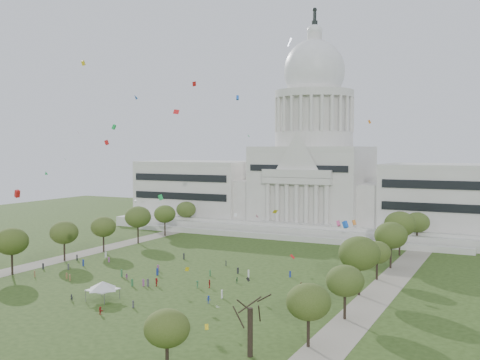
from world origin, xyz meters
The scene contains 33 objects.
ground centered at (0.00, 0.00, 0.00)m, with size 400.00×400.00×0.00m, color #2B4215.
capitol centered at (0.00, 113.59, 22.30)m, with size 160.00×64.50×91.30m.
path_left centered at (-48.00, 30.00, 0.02)m, with size 8.00×160.00×0.04m, color gray.
path_right centered at (48.00, 30.00, 0.02)m, with size 8.00×160.00×0.04m, color gray.
row_tree_r_0 centered at (44.94, -19.59, 7.75)m, with size 7.67×7.67×10.91m.
row_tree_l_1 centered at (-44.07, -2.96, 8.95)m, with size 8.86×8.86×12.59m.
row_tree_r_1 centered at (46.22, -1.75, 7.66)m, with size 7.58×7.58×10.78m.
row_tree_l_2 centered at (-45.04, 17.30, 8.51)m, with size 8.42×8.42×11.97m.
row_tree_r_2 centered at (44.17, 17.44, 9.66)m, with size 9.55×9.55×13.58m.
row_tree_l_3 centered at (-44.09, 33.92, 8.21)m, with size 8.12×8.12×11.55m.
row_tree_r_3 centered at (44.40, 34.48, 7.08)m, with size 7.01×7.01×9.98m.
row_tree_l_4 centered at (-44.08, 52.42, 9.39)m, with size 9.29×9.29×13.21m.
row_tree_r_4 centered at (44.76, 50.04, 9.29)m, with size 9.19×9.19×13.06m.
row_tree_l_5 centered at (-45.22, 71.01, 8.42)m, with size 8.33×8.33×11.85m.
row_tree_r_5 centered at (43.49, 70.19, 9.93)m, with size 9.82×9.82×13.96m.
row_tree_l_6 centered at (-46.87, 89.14, 8.27)m, with size 8.19×8.19×11.64m.
row_tree_r_6 centered at (45.96, 88.13, 8.51)m, with size 8.42×8.42×11.97m.
near_tree_1 centered at (30.00, -40.00, 7.00)m, with size 6.93×6.93×9.86m.
big_bare_tree centered at (38.00, -28.00, 8.67)m, with size 6.00×5.00×12.80m.
event_tent centered at (-5.70, -12.07, 3.39)m, with size 8.60×8.60×4.37m.
person_0 centered at (31.90, 13.48, 0.95)m, with size 0.93×0.60×1.89m, color olive.
person_2 centered at (30.84, 15.46, 1.00)m, with size 0.97×0.60×2.00m, color olive.
person_3 centered at (7.53, 6.55, 0.93)m, with size 1.20×0.62×1.86m, color #33723F.
person_4 centered at (10.02, 8.16, 1.01)m, with size 1.18×0.65×2.02m, color #B21E1E.
person_5 centered at (-2.42, 3.86, 1.02)m, with size 1.89×0.75×2.04m, color #B21E1E.
person_6 centered at (4.01, -13.95, 0.80)m, with size 0.78×0.51×1.59m, color #4C4C51.
person_7 centered at (-11.52, -15.59, 0.77)m, with size 0.56×0.41×1.54m, color #26262B.
person_8 centered at (-13.07, 5.88, 0.83)m, with size 0.81×0.50×1.67m, color #994C8C.
person_9 centered at (16.55, -3.86, 0.85)m, with size 1.10×0.57×1.70m, color navy.
person_10 centered at (13.94, 15.16, 0.80)m, with size 0.93×0.51×1.59m, color #33723F.
person_11 centered at (0.93, -20.71, 0.81)m, with size 1.50×0.59×1.62m, color #B21E1E.
distant_crowd centered at (-13.16, 13.73, 0.89)m, with size 65.93×37.71×1.95m.
kite_swarm centered at (1.30, 10.35, 25.42)m, with size 93.50×110.89×54.27m.
Camera 1 is at (76.05, -108.48, 33.69)m, focal length 42.00 mm.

